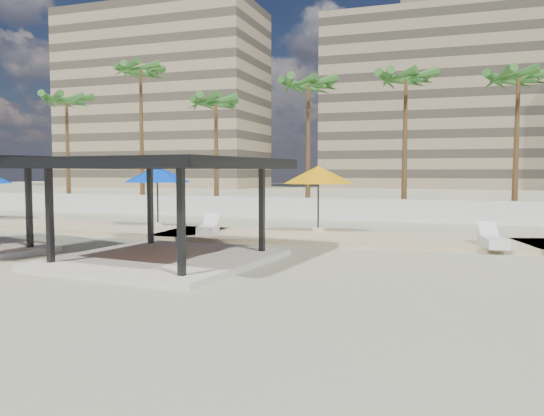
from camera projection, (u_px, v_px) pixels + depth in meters
The scene contains 16 objects.
ground at pixel (238, 269), 14.95m from camera, with size 200.00×200.00×0.00m, color tan.
promenade at pixel (355, 237), 21.54m from camera, with size 44.45×7.97×0.24m.
boundary_wall at pixel (346, 209), 30.01m from camera, with size 56.00×0.30×1.20m, color silver.
building_west at pixel (163, 99), 91.60m from camera, with size 34.00×16.00×32.40m.
building_mid at pixel (443, 100), 86.32m from camera, with size 38.00×16.00×30.40m.
pavilion_central at pixel (163, 201), 15.90m from camera, with size 6.82×6.82×3.12m.
umbrella_b at pixel (318, 175), 22.63m from camera, with size 3.30×3.30×2.80m.
umbrella_f at pixel (157, 174), 25.01m from camera, with size 4.06×4.06×2.81m.
lounger_a at pixel (208, 228), 22.05m from camera, with size 1.15×2.09×0.75m.
lounger_b at pixel (493, 241), 18.18m from camera, with size 0.97×2.11×0.77m.
palm_a at pixel (66, 104), 38.45m from camera, with size 3.00×3.00×8.76m.
palm_b at pixel (141, 76), 36.78m from camera, with size 3.00×3.00×10.57m.
palm_c at pixel (216, 106), 34.45m from camera, with size 3.00×3.00×8.04m.
palm_d at pixel (308, 89), 33.21m from camera, with size 3.00×3.00×9.02m.
palm_e at pixel (406, 83), 30.81m from camera, with size 3.00×3.00×9.00m.
palm_f at pixel (518, 83), 29.09m from camera, with size 3.00×3.00×8.70m.
Camera 1 is at (5.69, -13.69, 2.75)m, focal length 35.00 mm.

